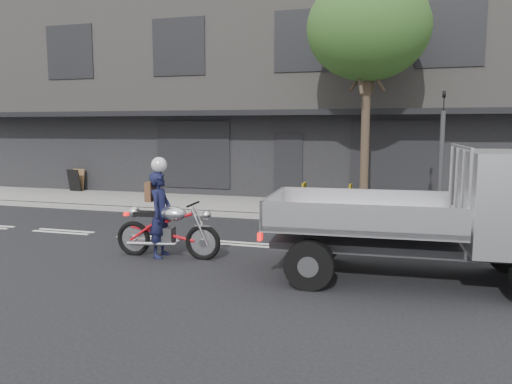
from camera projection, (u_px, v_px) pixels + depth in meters
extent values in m
plane|color=black|center=(247.00, 244.00, 11.07)|extent=(80.00, 80.00, 0.00)
cube|color=gray|center=(292.00, 208.00, 15.53)|extent=(32.00, 3.20, 0.15)
cube|color=gray|center=(280.00, 217.00, 14.01)|extent=(32.00, 0.20, 0.15)
cube|color=slate|center=(326.00, 94.00, 21.30)|extent=(26.00, 10.00, 8.00)
cylinder|color=#382B21|center=(365.00, 148.00, 14.19)|extent=(0.24, 0.24, 4.00)
ellipsoid|color=#285520|center=(368.00, 28.00, 13.76)|extent=(3.40, 3.40, 2.89)
cylinder|color=#2D2D30|center=(441.00, 169.00, 12.89)|extent=(0.12, 0.12, 3.00)
imported|color=black|center=(444.00, 101.00, 12.66)|extent=(0.08, 0.10, 0.50)
torus|color=black|center=(134.00, 239.00, 10.12)|extent=(0.72, 0.14, 0.72)
torus|color=black|center=(203.00, 242.00, 9.79)|extent=(0.72, 0.14, 0.72)
cube|color=#2D2D30|center=(165.00, 235.00, 9.95)|extent=(0.38, 0.27, 0.30)
ellipsoid|color=silver|center=(173.00, 214.00, 9.86)|extent=(0.60, 0.36, 0.29)
cube|color=black|center=(149.00, 214.00, 9.98)|extent=(0.58, 0.28, 0.09)
cylinder|color=black|center=(193.00, 204.00, 9.73)|extent=(0.08, 0.64, 0.04)
imported|color=#121433|center=(160.00, 215.00, 9.93)|extent=(0.44, 0.65, 1.72)
cylinder|color=black|center=(309.00, 265.00, 8.00)|extent=(0.81, 0.34, 0.80)
cylinder|color=black|center=(321.00, 240.00, 9.72)|extent=(0.81, 0.34, 0.80)
cylinder|color=black|center=(509.00, 250.00, 8.95)|extent=(0.81, 0.34, 0.80)
cube|color=#2D2D30|center=(415.00, 247.00, 8.45)|extent=(4.89, 1.31, 0.15)
cube|color=#B2B2B7|center=(362.00, 222.00, 8.61)|extent=(3.26, 2.21, 0.11)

